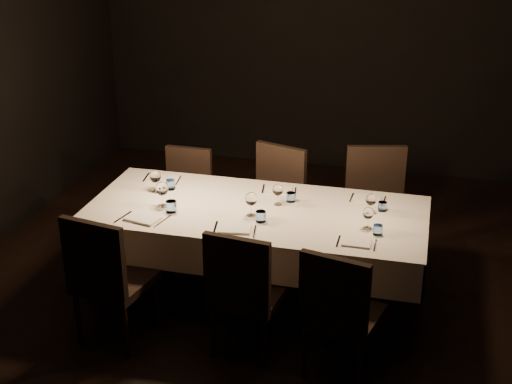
% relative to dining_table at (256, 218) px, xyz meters
% --- Properties ---
extents(room, '(5.01, 6.01, 3.01)m').
position_rel_dining_table_xyz_m(room, '(0.00, 0.00, 0.81)').
color(room, black).
rests_on(room, ground).
extents(dining_table, '(2.52, 1.12, 0.76)m').
position_rel_dining_table_xyz_m(dining_table, '(0.00, 0.00, 0.00)').
color(dining_table, black).
rests_on(dining_table, ground).
extents(chair_near_left, '(0.55, 0.55, 0.99)m').
position_rel_dining_table_xyz_m(chair_near_left, '(-0.84, -0.83, -0.14)').
color(chair_near_left, black).
rests_on(chair_near_left, ground).
extents(place_setting_near_left, '(0.37, 0.42, 0.20)m').
position_rel_dining_table_xyz_m(place_setting_near_left, '(-0.69, -0.22, 0.15)').
color(place_setting_near_left, silver).
rests_on(place_setting_near_left, dining_table).
extents(chair_near_center, '(0.51, 0.51, 0.95)m').
position_rel_dining_table_xyz_m(chair_near_center, '(0.10, -0.74, -0.16)').
color(chair_near_center, black).
rests_on(chair_near_center, ground).
extents(place_setting_near_center, '(0.35, 0.41, 0.18)m').
position_rel_dining_table_xyz_m(place_setting_near_center, '(-0.00, -0.22, 0.15)').
color(place_setting_near_center, silver).
rests_on(place_setting_near_center, dining_table).
extents(chair_near_right, '(0.54, 0.54, 0.94)m').
position_rel_dining_table_xyz_m(chair_near_right, '(0.75, -0.83, -0.17)').
color(chair_near_right, black).
rests_on(chair_near_right, ground).
extents(place_setting_near_right, '(0.29, 0.39, 0.16)m').
position_rel_dining_table_xyz_m(place_setting_near_right, '(0.84, -0.22, 0.14)').
color(place_setting_near_right, silver).
rests_on(place_setting_near_right, dining_table).
extents(chair_far_left, '(0.43, 0.43, 0.87)m').
position_rel_dining_table_xyz_m(chair_far_left, '(-0.84, 0.78, -0.20)').
color(chair_far_left, black).
rests_on(chair_far_left, ground).
extents(place_setting_far_left, '(0.34, 0.41, 0.18)m').
position_rel_dining_table_xyz_m(place_setting_far_left, '(-0.84, 0.22, 0.15)').
color(place_setting_far_left, silver).
rests_on(place_setting_far_left, dining_table).
extents(chair_far_center, '(0.59, 0.59, 0.98)m').
position_rel_dining_table_xyz_m(chair_far_center, '(-0.03, 0.72, -0.15)').
color(chair_far_center, black).
rests_on(chair_far_center, ground).
extents(place_setting_far_center, '(0.32, 0.39, 0.17)m').
position_rel_dining_table_xyz_m(place_setting_far_center, '(0.14, 0.22, 0.14)').
color(place_setting_far_center, silver).
rests_on(place_setting_far_center, dining_table).
extents(chair_far_right, '(0.59, 0.59, 1.02)m').
position_rel_dining_table_xyz_m(chair_far_right, '(0.83, 0.78, -0.13)').
color(chair_far_right, black).
rests_on(chair_far_right, ground).
extents(place_setting_far_right, '(0.29, 0.39, 0.16)m').
position_rel_dining_table_xyz_m(place_setting_far_right, '(0.84, 0.22, 0.14)').
color(place_setting_far_right, silver).
rests_on(place_setting_far_right, dining_table).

